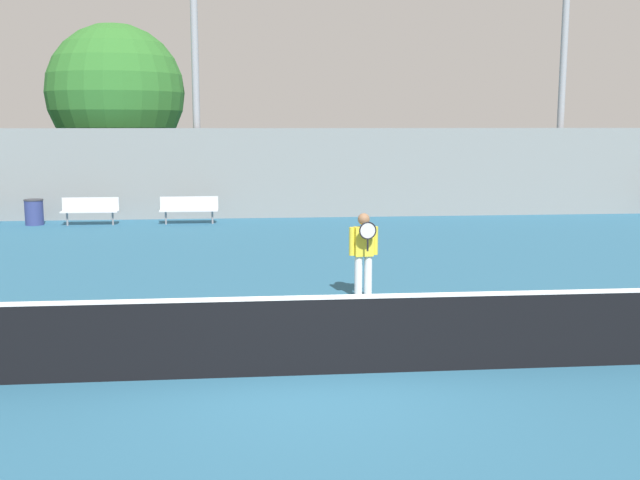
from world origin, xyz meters
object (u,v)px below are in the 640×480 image
Objects in this scene: light_pole_near_left at (566,13)px; light_pole_far_right at (194,19)px; bench_adjacent_court at (90,208)px; bench_by_gate at (189,207)px; tennis_net at (308,335)px; trash_bin at (34,212)px; tree_green_tall at (116,93)px; tennis_player at (364,251)px.

light_pole_far_right is (-12.53, -0.27, -0.39)m from light_pole_near_left.
bench_by_gate is at bearing 0.00° from bench_adjacent_court.
tennis_net is 17.45m from light_pole_far_right.
light_pole_far_right reaches higher than trash_bin.
tree_green_tall is (1.98, 3.86, 3.78)m from trash_bin.
tree_green_tall is (-6.66, 14.52, 3.32)m from tennis_player.
tennis_player is at bearing 72.00° from tennis_net.
tennis_net is 6.79× the size of bench_by_gate.
light_pole_near_left is 18.71m from trash_bin.
trash_bin is (-4.95, -1.47, -6.04)m from light_pole_far_right.
tennis_net is 15.27× the size of trash_bin.
light_pole_far_right reaches higher than bench_adjacent_court.
tennis_net is at bearing -114.03° from tennis_player.
trash_bin is at bearing 177.69° from bench_by_gate.
bench_by_gate is at bearing -171.34° from light_pole_near_left.
light_pole_far_right is at bearing 100.92° from tennis_player.
tennis_net is 1.11× the size of light_pole_far_right.
bench_adjacent_court is 3.02m from bench_by_gate.
bench_adjacent_court is at bearing -180.00° from bench_by_gate.
bench_adjacent_court is (-6.90, 10.47, -0.34)m from tennis_player.
tennis_net is at bearing -80.07° from bench_by_gate.
bench_by_gate is 14.33m from light_pole_near_left.
tree_green_tall is at bearing 108.62° from tennis_player.
tennis_net is at bearing -69.08° from bench_adjacent_court.
light_pole_far_right is (0.19, 1.66, 5.92)m from bench_by_gate.
light_pole_near_left is 1.78× the size of tree_green_tall.
bench_by_gate is 6.15m from light_pole_far_right.
tennis_player is 0.89× the size of bench_adjacent_court.
bench_by_gate is at bearing -2.31° from trash_bin.
light_pole_near_left is (12.72, 1.94, 6.31)m from bench_by_gate.
tree_green_tall is (0.24, 4.05, 3.66)m from bench_adjacent_court.
light_pole_near_left is 15.87m from tree_green_tall.
tree_green_tall reaches higher than trash_bin.
tree_green_tall is (-15.50, 2.12, -2.66)m from light_pole_near_left.
bench_by_gate is 4.76m from trash_bin.
light_pole_far_right is 1.66× the size of tree_green_tall.
trash_bin is 5.75m from tree_green_tall.
bench_adjacent_court is 0.26× the size of tree_green_tall.
tree_green_tall reaches higher than tennis_net.
light_pole_far_right is (3.21, 1.66, 5.92)m from bench_adjacent_court.
tree_green_tall reaches higher than bench_by_gate.
tree_green_tall is (-2.97, 2.39, -2.27)m from light_pole_far_right.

